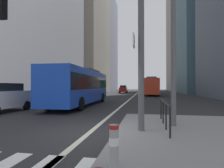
# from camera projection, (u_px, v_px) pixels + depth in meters

# --- Properties ---
(ground_plane) EXTENTS (160.00, 160.00, 0.00)m
(ground_plane) POSITION_uv_depth(u_px,v_px,m) (131.00, 98.00, 26.69)
(ground_plane) COLOR #28282B
(lane_centre_line) EXTENTS (0.20, 80.00, 0.01)m
(lane_centre_line) POSITION_uv_depth(u_px,v_px,m) (135.00, 95.00, 36.53)
(lane_centre_line) COLOR beige
(lane_centre_line) RESTS_ON ground
(office_tower_left_mid) EXTENTS (11.62, 21.27, 39.64)m
(office_tower_left_mid) POSITION_uv_depth(u_px,v_px,m) (85.00, 26.00, 56.45)
(office_tower_left_mid) COLOR gray
(office_tower_left_mid) RESTS_ON ground
(office_tower_left_far) EXTENTS (10.28, 20.64, 39.50)m
(office_tower_left_far) POSITION_uv_depth(u_px,v_px,m) (102.00, 44.00, 79.11)
(office_tower_left_far) COLOR slate
(office_tower_left_far) RESTS_ON ground
(office_tower_right_far) EXTENTS (12.47, 19.30, 39.43)m
(office_tower_right_far) POSITION_uv_depth(u_px,v_px,m) (186.00, 38.00, 69.74)
(office_tower_right_far) COLOR gray
(office_tower_right_far) RESTS_ON ground
(city_bus_blue_oncoming) EXTENTS (2.94, 11.91, 3.40)m
(city_bus_blue_oncoming) POSITION_uv_depth(u_px,v_px,m) (81.00, 85.00, 17.08)
(city_bus_blue_oncoming) COLOR blue
(city_bus_blue_oncoming) RESTS_ON ground
(sedan_white_oncoming) EXTENTS (2.06, 4.31, 1.94)m
(sedan_white_oncoming) POSITION_uv_depth(u_px,v_px,m) (1.00, 97.00, 12.46)
(sedan_white_oncoming) COLOR silver
(sedan_white_oncoming) RESTS_ON ground
(city_bus_red_receding) EXTENTS (2.72, 11.30, 3.40)m
(city_bus_red_receding) POSITION_uv_depth(u_px,v_px,m) (151.00, 86.00, 35.81)
(city_bus_red_receding) COLOR red
(city_bus_red_receding) RESTS_ON ground
(city_bus_red_distant) EXTENTS (2.77, 11.52, 3.40)m
(city_bus_red_distant) POSITION_uv_depth(u_px,v_px,m) (147.00, 86.00, 52.11)
(city_bus_red_distant) COLOR #198456
(city_bus_red_distant) RESTS_ON ground
(car_oncoming_mid) EXTENTS (2.20, 4.34, 1.94)m
(car_oncoming_mid) POSITION_uv_depth(u_px,v_px,m) (123.00, 89.00, 47.09)
(car_oncoming_mid) COLOR maroon
(car_oncoming_mid) RESTS_ON ground
(car_receding_near) EXTENTS (2.18, 4.43, 1.94)m
(car_receding_near) POSITION_uv_depth(u_px,v_px,m) (151.00, 88.00, 61.25)
(car_receding_near) COLOR silver
(car_receding_near) RESTS_ON ground
(traffic_signal_gantry) EXTENTS (6.04, 0.65, 6.00)m
(traffic_signal_gantry) POSITION_uv_depth(u_px,v_px,m) (88.00, 24.00, 7.11)
(traffic_signal_gantry) COLOR #515156
(traffic_signal_gantry) RESTS_ON median_island
(bollard_left) EXTENTS (0.20, 0.20, 0.84)m
(bollard_left) POSITION_uv_depth(u_px,v_px,m) (114.00, 144.00, 3.60)
(bollard_left) COLOR #99999E
(bollard_left) RESTS_ON median_island
(pedestrian_railing) EXTENTS (0.06, 3.50, 0.98)m
(pedestrian_railing) POSITION_uv_depth(u_px,v_px,m) (165.00, 109.00, 7.41)
(pedestrian_railing) COLOR black
(pedestrian_railing) RESTS_ON median_island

